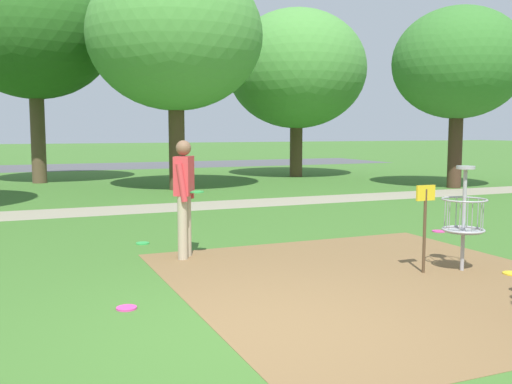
{
  "coord_description": "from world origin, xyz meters",
  "views": [
    {
      "loc": [
        -2.08,
        -4.72,
        1.85
      ],
      "look_at": [
        1.0,
        2.62,
        1.0
      ],
      "focal_mm": 40.62,
      "sensor_mm": 36.0,
      "label": 1
    }
  ],
  "objects": [
    {
      "name": "ground_plane",
      "position": [
        0.0,
        0.0,
        0.0
      ],
      "size": [
        160.0,
        160.0,
        0.0
      ],
      "primitive_type": "plane",
      "color": "#3D6B28"
    },
    {
      "name": "dirt_tee_pad",
      "position": [
        2.01,
        1.12,
        0.0
      ],
      "size": [
        4.86,
        5.3,
        0.01
      ],
      "primitive_type": "cube",
      "color": "brown",
      "rests_on": "ground"
    },
    {
      "name": "disc_golf_basket",
      "position": [
        3.28,
        1.15,
        0.75
      ],
      "size": [
        0.98,
        0.58,
        1.39
      ],
      "color": "#9E9EA3",
      "rests_on": "ground"
    },
    {
      "name": "player_throwing",
      "position": [
        0.18,
        3.32,
        0.97
      ],
      "size": [
        0.45,
        0.49,
        1.71
      ],
      "color": "tan",
      "rests_on": "ground"
    },
    {
      "name": "frisbee_near_basket",
      "position": [
        5.06,
        3.62,
        0.01
      ],
      "size": [
        0.24,
        0.24,
        0.02
      ],
      "primitive_type": "cylinder",
      "color": "#E53D99",
      "rests_on": "ground"
    },
    {
      "name": "frisbee_by_tee",
      "position": [
        -0.18,
        4.6,
        0.01
      ],
      "size": [
        0.22,
        0.22,
        0.02
      ],
      "primitive_type": "cylinder",
      "color": "green",
      "rests_on": "ground"
    },
    {
      "name": "frisbee_mid_grass",
      "position": [
        -1.06,
        1.2,
        0.01
      ],
      "size": [
        0.21,
        0.21,
        0.02
      ],
      "primitive_type": "cylinder",
      "color": "#E53D99",
      "rests_on": "ground"
    },
    {
      "name": "tree_near_left",
      "position": [
        8.36,
        15.99,
        4.24
      ],
      "size": [
        5.47,
        5.47,
        6.57
      ],
      "color": "#4C3823",
      "rests_on": "ground"
    },
    {
      "name": "tree_mid_left",
      "position": [
        2.62,
        12.82,
        4.7
      ],
      "size": [
        5.34,
        5.34,
        6.99
      ],
      "color": "#4C3823",
      "rests_on": "ground"
    },
    {
      "name": "tree_mid_center",
      "position": [
        11.03,
        9.96,
        3.95
      ],
      "size": [
        4.13,
        4.13,
        5.72
      ],
      "color": "#422D1E",
      "rests_on": "ground"
    },
    {
      "name": "tree_mid_right",
      "position": [
        -1.25,
        16.98,
        5.2
      ],
      "size": [
        5.41,
        5.41,
        7.52
      ],
      "color": "brown",
      "rests_on": "ground"
    },
    {
      "name": "parking_lot_strip",
      "position": [
        0.0,
        25.77,
        0.0
      ],
      "size": [
        36.0,
        6.0,
        0.01
      ],
      "primitive_type": "cube",
      "color": "#4C4C51",
      "rests_on": "ground"
    },
    {
      "name": "gravel_path",
      "position": [
        0.0,
        8.83,
        0.0
      ],
      "size": [
        40.0,
        1.58,
        0.0
      ],
      "primitive_type": "cube",
      "color": "gray",
      "rests_on": "ground"
    }
  ]
}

